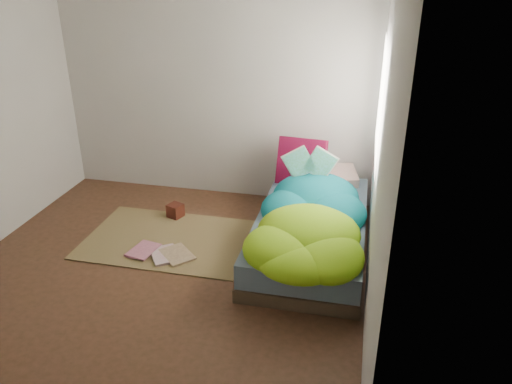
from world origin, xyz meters
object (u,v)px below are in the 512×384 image
Objects in this scene: pillow_magenta at (302,162)px; wooden_box at (175,211)px; floor_book_b at (134,248)px; floor_book_a at (152,257)px; bed at (311,231)px; open_book at (310,154)px.

wooden_box is at bearing -156.61° from pillow_magenta.
wooden_box reaches higher than floor_book_b.
bed is at bearing -12.72° from floor_book_a.
pillow_magenta is 1.15× the size of open_book.
floor_book_a is (-1.38, -0.54, -0.14)m from bed.
bed reaches higher than floor_book_b.
open_book is at bearing 102.72° from bed.
floor_book_b is at bearing -165.22° from bed.
floor_book_b is (-0.24, 0.11, 0.00)m from floor_book_a.
open_book reaches higher than wooden_box.
pillow_magenta reaches higher than floor_book_a.
wooden_box is 0.73m from floor_book_b.
bed is at bearing -68.62° from pillow_magenta.
open_book is at bearing 2.88° from wooden_box.
pillow_magenta is 1.64× the size of floor_book_b.
bed is 14.25× the size of wooden_box.
pillow_magenta reaches higher than wooden_box.
bed is 4.07× the size of pillow_magenta.
bed is 1.50m from wooden_box.
pillow_magenta is 1.54× the size of floor_book_a.
bed is 1.68m from floor_book_b.
pillow_magenta is (-0.20, 0.70, 0.42)m from bed.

